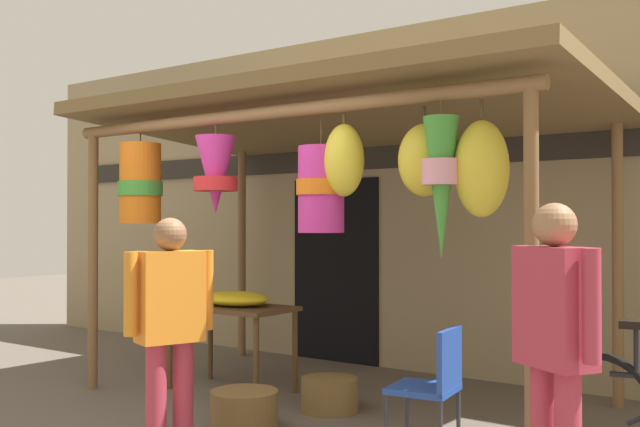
% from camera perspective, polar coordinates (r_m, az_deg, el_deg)
% --- Properties ---
extents(ground_plane, '(30.00, 30.00, 0.00)m').
position_cam_1_polar(ground_plane, '(6.04, -5.27, -15.27)').
color(ground_plane, '#60564C').
extents(shop_facade, '(11.11, 0.29, 3.56)m').
position_cam_1_polar(shop_facade, '(7.83, 6.26, 1.21)').
color(shop_facade, '#9E8966').
rests_on(shop_facade, ground_plane).
extents(market_stall_canopy, '(4.61, 2.55, 2.62)m').
position_cam_1_polar(market_stall_canopy, '(6.24, 0.91, 6.21)').
color(market_stall_canopy, brown).
rests_on(market_stall_canopy, ground_plane).
extents(display_table, '(1.14, 0.63, 0.77)m').
position_cam_1_polar(display_table, '(6.78, -6.84, -7.88)').
color(display_table, brown).
rests_on(display_table, ground_plane).
extents(flower_heap_on_table, '(0.67, 0.47, 0.13)m').
position_cam_1_polar(flower_heap_on_table, '(6.71, -6.48, -6.55)').
color(flower_heap_on_table, yellow).
rests_on(flower_heap_on_table, display_table).
extents(folding_chair, '(0.45, 0.45, 0.84)m').
position_cam_1_polar(folding_chair, '(4.92, 8.81, -12.61)').
color(folding_chair, '#2347A8').
rests_on(folding_chair, ground_plane).
extents(wicker_basket_by_table, '(0.50, 0.50, 0.28)m').
position_cam_1_polar(wicker_basket_by_table, '(5.63, -5.86, -14.86)').
color(wicker_basket_by_table, brown).
rests_on(wicker_basket_by_table, ground_plane).
extents(wicker_basket_spare, '(0.46, 0.46, 0.27)m').
position_cam_1_polar(wicker_basket_spare, '(6.11, 0.75, -13.80)').
color(wicker_basket_spare, brown).
rests_on(wicker_basket_spare, ground_plane).
extents(vendor_in_orange, '(0.52, 0.40, 1.62)m').
position_cam_1_polar(vendor_in_orange, '(3.90, 17.69, -9.02)').
color(vendor_in_orange, '#B23347').
rests_on(vendor_in_orange, ground_plane).
extents(customer_foreground, '(0.35, 0.56, 1.55)m').
position_cam_1_polar(customer_foreground, '(4.80, -11.52, -8.01)').
color(customer_foreground, '#B23347').
rests_on(customer_foreground, ground_plane).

